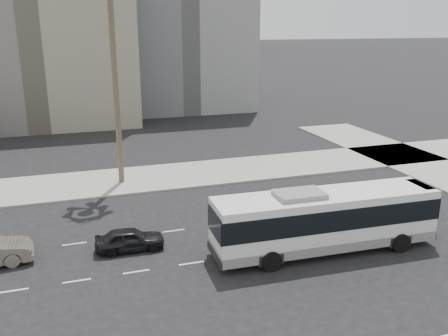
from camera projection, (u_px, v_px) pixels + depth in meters
name	position (u px, v px, depth m)	size (l,w,h in m)	color
ground	(243.00, 255.00, 27.01)	(700.00, 700.00, 0.00)	black
sidewalk_north	(180.00, 175.00, 41.08)	(120.00, 7.00, 0.15)	gray
midrise_beige_west	(35.00, 52.00, 61.74)	(24.00, 18.00, 18.00)	slate
midrise_gray_center	(174.00, 20.00, 72.93)	(20.00, 20.00, 26.00)	slate
city_bus	(325.00, 219.00, 27.09)	(13.06, 3.34, 3.73)	silver
car_a	(130.00, 239.00, 27.49)	(3.93, 1.58, 1.34)	black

